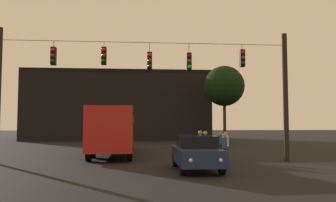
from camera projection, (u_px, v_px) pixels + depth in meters
ground_plane at (144, 148)px, 29.39m from camera, size 168.00×168.00×0.00m
overhead_signal_span at (147, 84)px, 18.42m from camera, size 15.68×0.44×7.09m
city_bus at (114, 126)px, 22.99m from camera, size 2.70×11.04×3.00m
car_near_right at (196, 152)px, 15.13m from camera, size 1.81×4.34×1.52m
pedestrian_crossing_left at (200, 144)px, 18.42m from camera, size 0.33×0.41×1.68m
pedestrian_crossing_center at (225, 146)px, 17.87m from camera, size 0.34×0.42×1.54m
pedestrian_crossing_right at (221, 143)px, 21.66m from camera, size 0.34×0.42×1.52m
pedestrian_near_bus at (205, 144)px, 19.29m from camera, size 0.28×0.39×1.64m
pedestrian_trailing at (226, 144)px, 19.14m from camera, size 0.26×0.37×1.60m
corner_building at (120, 107)px, 47.16m from camera, size 23.05×12.49×8.70m
tree_left_silhouette at (224, 86)px, 38.02m from camera, size 4.47×4.47×8.49m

